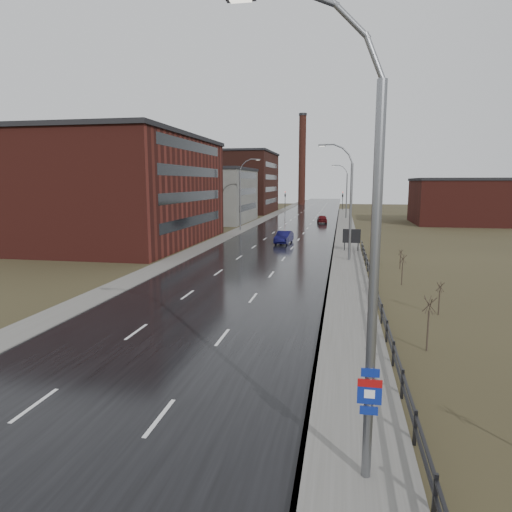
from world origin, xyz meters
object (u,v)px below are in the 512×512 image
at_px(billboard, 352,237).
at_px(car_near, 284,238).
at_px(streetlight_main, 361,251).
at_px(car_far, 322,219).

distance_m(billboard, car_near, 10.09).
distance_m(streetlight_main, car_far, 76.84).
bearing_deg(streetlight_main, car_far, 93.14).
distance_m(streetlight_main, car_near, 46.86).
distance_m(streetlight_main, billboard, 40.48).
bearing_deg(streetlight_main, car_near, 99.45).
xyz_separation_m(billboard, car_far, (-4.83, 36.30, -0.96)).
xyz_separation_m(billboard, car_near, (-8.28, 5.69, -0.96)).
bearing_deg(streetlight_main, billboard, 89.11).
distance_m(billboard, car_far, 36.63).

